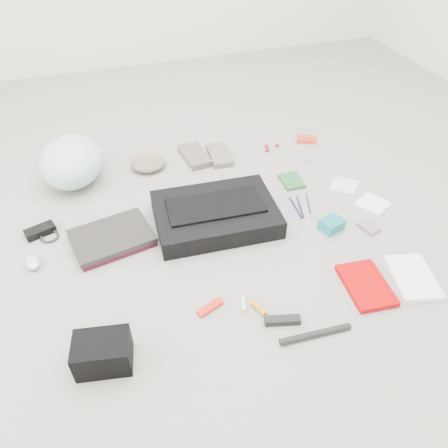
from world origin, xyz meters
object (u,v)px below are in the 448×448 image
object	(u,v)px
book_red	(366,285)
accordion_wallet	(332,224)
laptop	(112,236)
bike_helmet	(72,162)
messenger_bag	(216,214)
camera_bag	(103,353)

from	to	relation	value
book_red	accordion_wallet	bearing A→B (deg)	88.73
laptop	accordion_wallet	bearing A→B (deg)	-23.79
bike_helmet	book_red	world-z (taller)	bike_helmet
laptop	book_red	size ratio (longest dim) A/B	1.40
bike_helmet	accordion_wallet	world-z (taller)	bike_helmet
book_red	laptop	bearing A→B (deg)	153.04
messenger_bag	camera_bag	world-z (taller)	camera_bag
camera_bag	book_red	bearing A→B (deg)	11.31
laptop	accordion_wallet	distance (m)	0.93
bike_helmet	accordion_wallet	bearing A→B (deg)	-21.90
laptop	book_red	world-z (taller)	laptop
bike_helmet	camera_bag	xyz separation A→B (m)	(0.02, -1.07, -0.05)
camera_bag	book_red	xyz separation A→B (m)	(0.96, 0.01, -0.04)
bike_helmet	camera_bag	size ratio (longest dim) A/B	2.10
messenger_bag	camera_bag	distance (m)	0.77
book_red	accordion_wallet	size ratio (longest dim) A/B	2.44
messenger_bag	laptop	distance (m)	0.45
book_red	accordion_wallet	distance (m)	0.34
messenger_bag	camera_bag	size ratio (longest dim) A/B	2.97
messenger_bag	book_red	distance (m)	0.68
laptop	camera_bag	size ratio (longest dim) A/B	1.83
accordion_wallet	bike_helmet	bearing A→B (deg)	128.90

